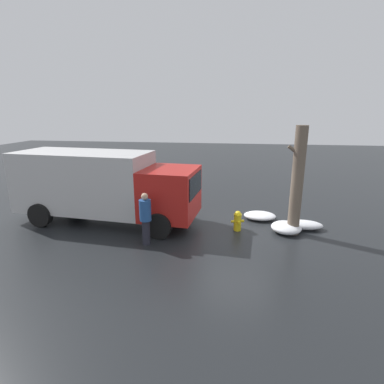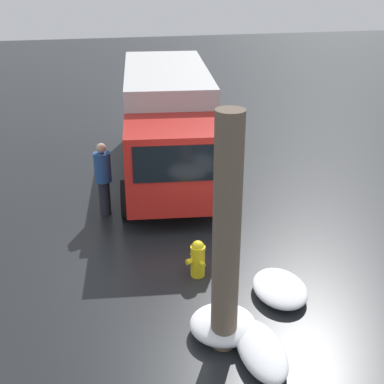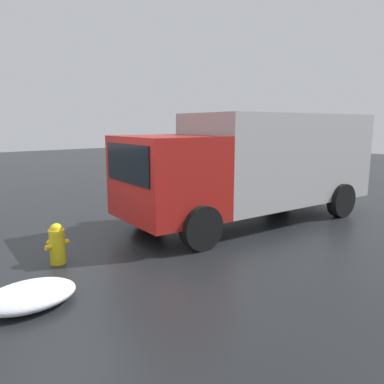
{
  "view_description": "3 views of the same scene",
  "coord_description": "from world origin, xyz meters",
  "views": [
    {
      "loc": [
        0.14,
        10.32,
        4.23
      ],
      "look_at": [
        1.75,
        -0.5,
        1.25
      ],
      "focal_mm": 28.0,
      "sensor_mm": 36.0,
      "label": 1
    },
    {
      "loc": [
        -8.4,
        1.69,
        5.65
      ],
      "look_at": [
        2.24,
        -0.31,
        0.71
      ],
      "focal_mm": 50.0,
      "sensor_mm": 36.0,
      "label": 2
    },
    {
      "loc": [
        -2.28,
        -6.42,
        2.46
      ],
      "look_at": [
        2.88,
        -0.3,
        1.01
      ],
      "focal_mm": 35.0,
      "sensor_mm": 36.0,
      "label": 3
    }
  ],
  "objects": [
    {
      "name": "ground_plane",
      "position": [
        0.0,
        0.0,
        0.0
      ],
      "size": [
        60.0,
        60.0,
        0.0
      ],
      "primitive_type": "plane",
      "color": "black"
    },
    {
      "name": "fire_hydrant",
      "position": [
        -0.0,
        0.0,
        0.38
      ],
      "size": [
        0.48,
        0.38,
        0.74
      ],
      "rotation": [
        0.0,
        0.0,
        1.86
      ],
      "color": "yellow",
      "rests_on": "ground_plane"
    },
    {
      "name": "tree_trunk",
      "position": [
        -1.95,
        -0.02,
        1.9
      ],
      "size": [
        0.62,
        0.41,
        3.78
      ],
      "color": "#6B5B4C",
      "rests_on": "ground_plane"
    },
    {
      "name": "delivery_truck",
      "position": [
        5.17,
        -0.22,
        1.5
      ],
      "size": [
        7.16,
        2.96,
        2.72
      ],
      "rotation": [
        0.0,
        0.0,
        1.48
      ],
      "color": "red",
      "rests_on": "ground_plane"
    },
    {
      "name": "pedestrian",
      "position": [
        2.94,
        1.61,
        0.95
      ],
      "size": [
        0.38,
        0.38,
        1.73
      ],
      "rotation": [
        0.0,
        0.0,
        3.99
      ],
      "color": "#23232D",
      "rests_on": "ground_plane"
    },
    {
      "name": "snow_pile_by_hydrant",
      "position": [
        -0.89,
        -1.31,
        0.14
      ],
      "size": [
        1.27,
        0.94,
        0.29
      ],
      "color": "white",
      "rests_on": "ground_plane"
    },
    {
      "name": "snow_pile_curbside",
      "position": [
        -1.73,
        -0.07,
        0.18
      ],
      "size": [
        1.06,
        1.07,
        0.37
      ],
      "color": "white",
      "rests_on": "ground_plane"
    },
    {
      "name": "snow_pile_by_tree",
      "position": [
        -2.4,
        -0.5,
        0.16
      ],
      "size": [
        1.43,
        0.7,
        0.31
      ],
      "color": "white",
      "rests_on": "ground_plane"
    }
  ]
}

